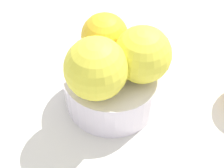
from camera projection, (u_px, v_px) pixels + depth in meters
ground_plane at (112, 104)px, 49.39cm from camera, size 110.00×110.00×2.00cm
fruit_bowl at (112, 87)px, 46.61cm from camera, size 13.08×13.08×5.67cm
orange_in_bowl_0 at (96, 69)px, 39.52cm from camera, size 7.70×7.70×7.70cm
orange_in_bowl_1 at (105, 36)px, 44.40cm from camera, size 6.29×6.29×6.29cm
orange_in_bowl_2 at (142, 55)px, 41.41cm from camera, size 7.26×7.26×7.26cm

